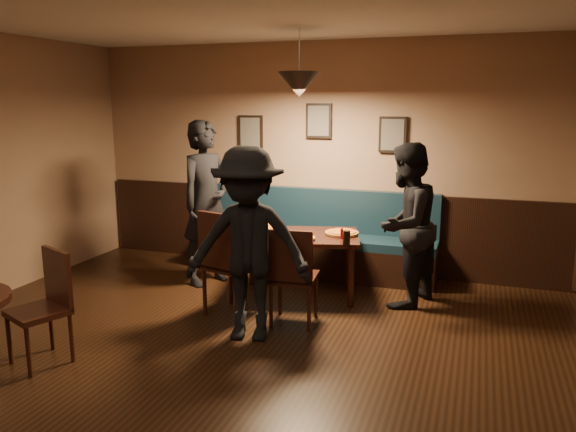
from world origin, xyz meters
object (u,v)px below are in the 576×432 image
at_px(booth_bench, 312,234).
at_px(chair_near_left, 233,262).
at_px(dining_table, 299,265).
at_px(cafe_chair_far, 38,309).
at_px(tabasco_bottle, 342,233).
at_px(diner_front, 248,245).
at_px(soda_glass, 346,238).
at_px(chair_near_right, 294,275).
at_px(diner_right, 405,225).
at_px(diner_left, 207,203).

distance_m(booth_bench, chair_near_left, 1.58).
height_order(dining_table, cafe_chair_far, cafe_chair_far).
bearing_deg(tabasco_bottle, diner_front, -115.24).
xyz_separation_m(booth_bench, soda_glass, (0.69, -1.13, 0.26)).
xyz_separation_m(diner_front, tabasco_bottle, (0.55, 1.17, -0.11)).
bearing_deg(booth_bench, chair_near_right, -79.27).
distance_m(diner_right, tabasco_bottle, 0.65).
xyz_separation_m(chair_near_left, chair_near_right, (0.64, -0.03, -0.05)).
bearing_deg(booth_bench, chair_near_left, -102.73).
distance_m(chair_near_left, diner_front, 0.69).
bearing_deg(tabasco_bottle, dining_table, 175.25).
xyz_separation_m(diner_right, diner_front, (-1.18, -1.31, 0.02)).
height_order(dining_table, chair_near_left, chair_near_left).
bearing_deg(diner_front, dining_table, 76.76).
xyz_separation_m(diner_left, diner_front, (1.06, -1.29, -0.08)).
relative_size(diner_right, cafe_chair_far, 1.84).
bearing_deg(dining_table, diner_left, 161.20).
distance_m(chair_near_right, diner_left, 1.64).
bearing_deg(diner_left, dining_table, -71.09).
bearing_deg(booth_bench, dining_table, -83.29).
bearing_deg(cafe_chair_far, diner_left, -75.91).
bearing_deg(dining_table, chair_near_left, -136.11).
height_order(dining_table, diner_front, diner_front).
distance_m(booth_bench, soda_glass, 1.35).
bearing_deg(soda_glass, diner_right, 38.87).
height_order(booth_bench, dining_table, booth_bench).
relative_size(chair_near_right, cafe_chair_far, 1.04).
relative_size(dining_table, cafe_chair_far, 1.39).
bearing_deg(diner_right, dining_table, -65.37).
height_order(diner_left, tabasco_bottle, diner_left).
relative_size(booth_bench, soda_glass, 18.93).
xyz_separation_m(chair_near_right, diner_right, (0.91, 0.85, 0.37)).
distance_m(diner_front, cafe_chair_far, 1.77).
height_order(chair_near_right, tabasco_bottle, chair_near_right).
xyz_separation_m(dining_table, chair_near_right, (0.20, -0.76, 0.13)).
bearing_deg(chair_near_right, diner_left, 141.59).
relative_size(dining_table, diner_left, 0.68).
distance_m(dining_table, chair_near_right, 0.80).
xyz_separation_m(chair_near_left, diner_left, (-0.69, 0.81, 0.41)).
distance_m(booth_bench, diner_left, 1.34).
bearing_deg(chair_near_left, dining_table, 73.40).
height_order(diner_front, cafe_chair_far, diner_front).
height_order(chair_near_left, diner_front, diner_front).
bearing_deg(dining_table, soda_glass, -43.18).
distance_m(booth_bench, tabasco_bottle, 1.05).
distance_m(chair_near_right, cafe_chair_far, 2.22).
bearing_deg(diner_right, booth_bench, -100.69).
bearing_deg(cafe_chair_far, diner_front, -121.63).
relative_size(chair_near_left, cafe_chair_far, 1.16).
distance_m(dining_table, tabasco_bottle, 0.63).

